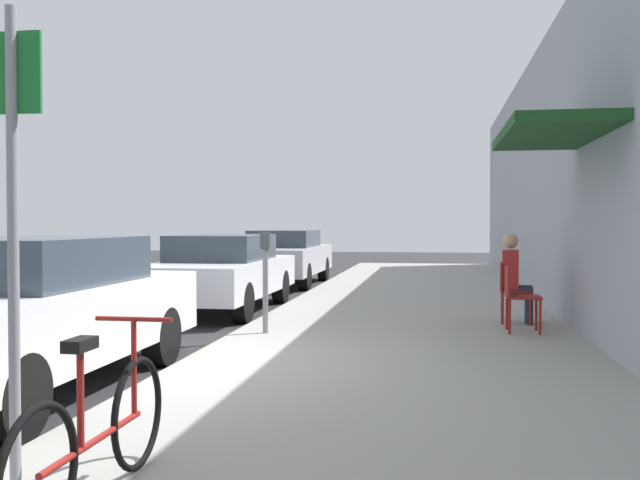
% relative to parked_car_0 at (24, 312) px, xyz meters
% --- Properties ---
extents(ground_plane, '(60.00, 60.00, 0.00)m').
position_rel_parked_car_0_xyz_m(ground_plane, '(1.10, 1.11, -0.74)').
color(ground_plane, '#2D2D30').
extents(sidewalk_slab, '(4.50, 32.00, 0.12)m').
position_rel_parked_car_0_xyz_m(sidewalk_slab, '(3.35, 3.11, -0.68)').
color(sidewalk_slab, '#9E9B93').
rests_on(sidewalk_slab, ground_plane).
extents(building_facade, '(1.40, 32.00, 4.80)m').
position_rel_parked_car_0_xyz_m(building_facade, '(5.74, 3.11, 1.66)').
color(building_facade, '#999EA8').
rests_on(building_facade, ground_plane).
extents(parked_car_0, '(1.80, 4.40, 1.42)m').
position_rel_parked_car_0_xyz_m(parked_car_0, '(0.00, 0.00, 0.00)').
color(parked_car_0, silver).
rests_on(parked_car_0, ground_plane).
extents(parked_car_1, '(1.80, 4.40, 1.34)m').
position_rel_parked_car_0_xyz_m(parked_car_1, '(0.00, 6.03, -0.04)').
color(parked_car_1, silver).
rests_on(parked_car_1, ground_plane).
extents(parked_car_2, '(1.80, 4.40, 1.37)m').
position_rel_parked_car_0_xyz_m(parked_car_2, '(0.00, 11.33, -0.02)').
color(parked_car_2, '#B7B7BC').
rests_on(parked_car_2, ground_plane).
extents(parking_meter, '(0.12, 0.10, 1.32)m').
position_rel_parked_car_0_xyz_m(parking_meter, '(1.55, 3.00, 0.14)').
color(parking_meter, slate).
rests_on(parking_meter, sidewalk_slab).
extents(street_sign, '(0.32, 0.06, 2.60)m').
position_rel_parked_car_0_xyz_m(street_sign, '(1.50, -2.50, 0.90)').
color(street_sign, gray).
rests_on(street_sign, sidewalk_slab).
extents(bicycle_0, '(0.46, 1.71, 0.90)m').
position_rel_parked_car_0_xyz_m(bicycle_0, '(2.02, -2.61, -0.26)').
color(bicycle_0, black).
rests_on(bicycle_0, sidewalk_slab).
extents(cafe_chair_0, '(0.44, 0.44, 0.87)m').
position_rel_parked_car_0_xyz_m(cafe_chair_0, '(4.80, 3.61, -0.12)').
color(cafe_chair_0, maroon).
rests_on(cafe_chair_0, sidewalk_slab).
extents(cafe_chair_1, '(0.47, 0.47, 0.87)m').
position_rel_parked_car_0_xyz_m(cafe_chair_1, '(4.80, 4.47, -0.12)').
color(cafe_chair_1, maroon).
rests_on(cafe_chair_1, sidewalk_slab).
extents(seated_patron_1, '(0.44, 0.38, 1.29)m').
position_rel_parked_car_0_xyz_m(seated_patron_1, '(4.86, 4.46, 0.07)').
color(seated_patron_1, '#232838').
rests_on(seated_patron_1, sidewalk_slab).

